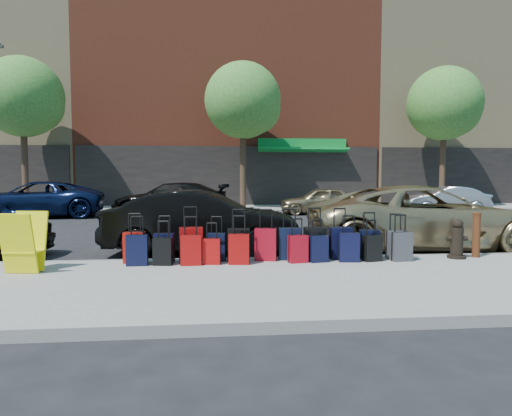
{
  "coord_description": "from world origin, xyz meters",
  "views": [
    {
      "loc": [
        -1.06,
        -13.44,
        1.78
      ],
      "look_at": [
        0.09,
        -1.5,
        0.93
      ],
      "focal_mm": 32.0,
      "sensor_mm": 36.0,
      "label": 1
    }
  ],
  "objects": [
    {
      "name": "ground",
      "position": [
        0.0,
        0.0,
        0.0
      ],
      "size": [
        120.0,
        120.0,
        0.0
      ],
      "primitive_type": "plane",
      "color": "black",
      "rests_on": "ground"
    },
    {
      "name": "sidewalk_near",
      "position": [
        0.0,
        -6.5,
        0.07
      ],
      "size": [
        60.0,
        4.0,
        0.15
      ],
      "primitive_type": "cube",
      "color": "gray",
      "rests_on": "ground"
    },
    {
      "name": "sidewalk_far",
      "position": [
        0.0,
        10.0,
        0.07
      ],
      "size": [
        60.0,
        4.0,
        0.15
      ],
      "primitive_type": "cube",
      "color": "gray",
      "rests_on": "ground"
    },
    {
      "name": "curb_near",
      "position": [
        0.0,
        -4.48,
        0.07
      ],
      "size": [
        60.0,
        0.08,
        0.15
      ],
      "primitive_type": "cube",
      "color": "gray",
      "rests_on": "ground"
    },
    {
      "name": "curb_far",
      "position": [
        0.0,
        7.98,
        0.07
      ],
      "size": [
        60.0,
        0.08,
        0.15
      ],
      "primitive_type": "cube",
      "color": "gray",
      "rests_on": "ground"
    },
    {
      "name": "building_center",
      "position": [
        0.0,
        17.99,
        9.98
      ],
      "size": [
        17.0,
        12.85,
        20.0
      ],
      "color": "brown",
      "rests_on": "ground"
    },
    {
      "name": "building_right",
      "position": [
        16.0,
        17.99,
        8.98
      ],
      "size": [
        15.0,
        12.12,
        18.0
      ],
      "color": "tan",
      "rests_on": "ground"
    },
    {
      "name": "tree_left",
      "position": [
        -9.86,
        9.5,
        5.41
      ],
      "size": [
        3.8,
        3.8,
        7.27
      ],
      "color": "black",
      "rests_on": "sidewalk_far"
    },
    {
      "name": "tree_center",
      "position": [
        0.64,
        9.5,
        5.41
      ],
      "size": [
        3.8,
        3.8,
        7.27
      ],
      "color": "black",
      "rests_on": "sidewalk_far"
    },
    {
      "name": "tree_right",
      "position": [
        11.14,
        9.5,
        5.41
      ],
      "size": [
        3.8,
        3.8,
        7.27
      ],
      "color": "black",
      "rests_on": "sidewalk_far"
    },
    {
      "name": "suitcase_front_0",
      "position": [
        -2.51,
        -4.83,
        0.44
      ],
      "size": [
        0.4,
        0.23,
        0.93
      ],
      "rotation": [
        0.0,
        0.0,
        -0.05
      ],
      "color": "#9F110A",
      "rests_on": "sidewalk_near"
    },
    {
      "name": "suitcase_front_1",
      "position": [
        -1.96,
        -4.84,
        0.43
      ],
      "size": [
        0.39,
        0.25,
        0.88
      ],
      "rotation": [
        0.0,
        0.0,
        -0.13
      ],
      "color": "black",
      "rests_on": "sidewalk_near"
    },
    {
      "name": "suitcase_front_2",
      "position": [
        -1.47,
        -4.76,
        0.48
      ],
      "size": [
        0.46,
        0.28,
        1.04
      ],
      "rotation": [
        0.0,
        0.0,
        0.11
      ],
      "color": "#930909",
      "rests_on": "sidewalk_near"
    },
    {
      "name": "suitcase_front_3",
      "position": [
        -0.99,
        -4.76,
        0.42
      ],
      "size": [
        0.38,
        0.25,
        0.85
      ],
      "rotation": [
        0.0,
        0.0,
        -0.15
      ],
      "color": "black",
      "rests_on": "sidewalk_near"
    },
    {
      "name": "suitcase_front_4",
      "position": [
        -0.56,
        -4.81,
        0.46
      ],
      "size": [
        0.43,
        0.26,
        0.99
      ],
      "rotation": [
        0.0,
        0.0,
        -0.08
      ],
      "color": "black",
      "rests_on": "sidewalk_near"
    },
    {
      "name": "suitcase_front_5",
      "position": [
        -0.04,
        -4.81,
        0.46
      ],
      "size": [
        0.45,
        0.3,
        0.99
      ],
      "rotation": [
        0.0,
        0.0,
        -0.2
      ],
      "color": "maroon",
      "rests_on": "sidewalk_near"
    },
    {
      "name": "suitcase_front_6",
      "position": [
        0.43,
        -4.77,
        0.46
      ],
      "size": [
        0.43,
        0.26,
        1.0
      ],
      "rotation": [
        0.0,
        0.0,
        -0.08
      ],
      "color": "black",
      "rests_on": "sidewalk_near"
    },
    {
      "name": "suitcase_front_7",
      "position": [
        0.93,
        -4.79,
        0.47
      ],
      "size": [
        0.42,
        0.24,
        1.01
      ],
      "rotation": [
        0.0,
        0.0,
        -0.02
      ],
      "color": "black",
      "rests_on": "sidewalk_near"
    },
    {
      "name": "suitcase_front_8",
      "position": [
        1.45,
        -4.77,
        0.46
      ],
      "size": [
        0.44,
        0.27,
        1.0
      ],
      "rotation": [
        0.0,
        0.0,
        0.12
      ],
      "color": "black",
      "rests_on": "sidewalk_near"
    },
    {
      "name": "suitcase_front_9",
      "position": [
        2.01,
        -4.81,
        0.44
      ],
      "size": [
        0.4,
        0.25,
        0.92
      ],
      "rotation": [
        0.0,
        0.0,
        -0.12
      ],
      "color": "black",
      "rests_on": "sidewalk_near"
    },
    {
      "name": "suitcase_front_10",
      "position": [
        2.56,
        -4.8,
        0.43
      ],
      "size": [
        0.38,
        0.24,
        0.88
      ],
      "rotation": [
        0.0,
        0.0,
        -0.11
      ],
      "color": "#424247",
      "rests_on": "sidewalk_near"
    },
    {
      "name": "suitcase_back_0",
      "position": [
        -2.42,
        -5.08,
        0.43
      ],
      "size": [
        0.39,
        0.24,
        0.9
      ],
      "rotation": [
        0.0,
        0.0,
        0.05
      ],
      "color": "black",
      "rests_on": "sidewalk_near"
    },
    {
      "name": "suitcase_back_1",
      "position": [
        -1.96,
        -5.09,
        0.4
      ],
      "size": [
        0.36,
        0.24,
        0.81
      ],
      "rotation": [
        0.0,
        0.0,
        -0.13
      ],
      "color": "black",
      "rests_on": "sidewalk_near"
    },
    {
      "name": "suitcase_back_2",
      "position": [
        -1.45,
        -5.14,
        0.43
      ],
      "size": [
        0.38,
        0.24,
        0.89
      ],
      "rotation": [
        0.0,
        0.0,
        0.06
      ],
      "color": "#9F0B0A",
      "rests_on": "sidewalk_near"
    },
    {
      "name": "suitcase_back_3",
      "position": [
        -1.07,
        -5.09,
        0.39
      ],
      "size": [
        0.34,
        0.22,
        0.77
      ],
      "rotation": [
        0.0,
        0.0,
        -0.11
      ],
      "color": "#A90B0A",
      "rests_on": "sidewalk_near"
    },
    {
      "name": "suitcase_back_4",
      "position": [
        -0.57,
        -5.13,
        0.43
      ],
      "size": [
        0.4,
        0.26,
        0.9
      ],
      "rotation": [
        0.0,
        0.0,
        -0.12
      ],
      "color": "#950A09",
      "rests_on": "sidewalk_near"
    },
    {
      "name": "suitcase_back_6",
      "position": [
        0.54,
        -5.09,
        0.41
      ],
      "size": [
        0.38,
        0.26,
        0.83
      ],
      "rotation": [
        0.0,
        0.0,
        0.17
      ],
      "color": "maroon",
      "rests_on": "sidewalk_near"
    },
    {
      "name": "suitcase_back_7",
      "position": [
        0.93,
        -5.08,
        0.4
      ],
      "size": [
        0.37,
        0.26,
        0.81
      ],
      "rotation": [
        0.0,
        0.0,
        0.19
      ],
      "color": "black",
      "rests_on": "sidewalk_near"
    },
    {
      "name": "suitcase_back_8",
      "position": [
        1.52,
        -5.09,
        0.43
      ],
      "size": [
        0.39,
        0.25,
        0.88
      ],
      "rotation": [
        0.0,
        0.0,
        -0.1
      ],
      "color": "black",
      "rests_on": "sidewalk_near"
    },
    {
      "name": "suitcase_back_9",
      "position": [
        1.97,
        -5.09,
        0.4
      ],
      "size": [
        0.36,
        0.25,
        0.79
      ],
      "rotation": [
        0.0,
        0.0,
        0.18
      ],
      "color": "black",
      "rests_on": "sidewalk_near"
    },
    {
      "name": "suitcase_back_10",
      "position": [
        2.53,
        -5.12,
        0.43
      ],
      "size": [
        0.39,
        0.25,
        0.89
      ],
      "rotation": [
        0.0,
        0.0,
        0.08
      ],
      "color": "#38393D",
      "rests_on": "sidewalk_near"
    },
    {
      "name": "fire_hydrant",
      "position": [
        3.74,
        -4.95,
        0.51
      ],
      "size": [
        0.4,
        0.36,
        0.79
      ],
      "rotation": [
        0.0,
        0.0,
        -0.15
      ],
      "color": "black",
      "rests_on": "sidewalk_near"
    },
    {
      "name": "bollard",
      "position": [
        4.19,
        -4.88,
        0.61
      ],
      "size": [
        0.17,
        0.17,
        0.9
      ],
      "color": "#38190C",
      "rests_on": "sidewalk_near"
    },
    {
      "name": "display_rack",
      "position": [
        -4.21,
        -5.52,
        0.65
      ],
      "size": [
        0.65,
        0.7,
        1.01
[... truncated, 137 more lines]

